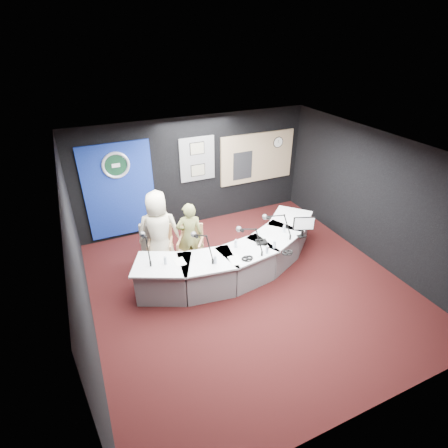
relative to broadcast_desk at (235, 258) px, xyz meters
name	(u,v)px	position (x,y,z in m)	size (l,w,h in m)	color
ground	(249,287)	(0.05, -0.55, -0.38)	(6.00, 6.00, 0.00)	black
ceiling	(255,154)	(0.05, -0.55, 2.42)	(6.00, 6.00, 0.02)	silver
wall_back	(195,172)	(0.05, 2.45, 1.02)	(6.00, 0.02, 2.80)	black
wall_front	(374,347)	(0.05, -3.55, 1.02)	(6.00, 0.02, 2.80)	black
wall_left	(79,268)	(-2.95, -0.55, 1.02)	(0.02, 6.00, 2.80)	black
wall_right	(375,198)	(3.05, -0.55, 1.02)	(0.02, 6.00, 2.80)	black
broadcast_desk	(235,258)	(0.00, 0.00, 0.00)	(4.50, 1.90, 0.75)	silver
backdrop_panel	(120,191)	(-1.85, 2.42, 0.88)	(1.60, 0.05, 2.30)	navy
agency_seal	(116,165)	(-1.85, 2.38, 1.52)	(0.63, 0.63, 0.07)	silver
seal_center	(116,165)	(-1.85, 2.38, 1.52)	(0.48, 0.48, 0.01)	#0D311D
pinboard	(197,159)	(0.10, 2.42, 1.38)	(0.90, 0.04, 1.10)	slate
framed_photo_upper	(197,148)	(0.10, 2.39, 1.65)	(0.34, 0.02, 0.27)	gray
framed_photo_lower	(198,170)	(0.10, 2.39, 1.09)	(0.34, 0.02, 0.27)	gray
booth_window_frame	(257,158)	(1.80, 2.42, 1.18)	(2.12, 0.06, 1.32)	tan
booth_glow	(257,158)	(1.80, 2.41, 1.18)	(2.00, 0.02, 1.20)	#FFE8A1
equipment_rack	(243,166)	(1.35, 2.39, 1.03)	(0.55, 0.02, 0.75)	black
wall_clock	(278,142)	(2.40, 2.39, 1.52)	(0.28, 0.28, 0.01)	white
armchair_left	(161,249)	(-1.37, 0.84, 0.08)	(0.51, 0.51, 0.91)	#AD7A4F
armchair_right	(190,247)	(-0.78, 0.61, 0.12)	(0.55, 0.55, 0.98)	#AD7A4F
draped_jacket	(152,239)	(-1.48, 1.07, 0.24)	(0.50, 0.10, 0.70)	gray
person_man	(159,232)	(-1.37, 0.84, 0.52)	(0.88, 0.57, 1.80)	beige
person_woman	(190,236)	(-0.78, 0.61, 0.39)	(0.56, 0.37, 1.53)	olive
computer_monitor	(303,223)	(1.38, -0.35, 0.70)	(0.40, 0.02, 0.27)	black
desk_phone	(261,242)	(0.48, -0.23, 0.40)	(0.21, 0.17, 0.05)	black
headphones_near	(287,252)	(0.76, -0.75, 0.39)	(0.22, 0.22, 0.04)	black
headphones_far	(247,258)	(-0.05, -0.60, 0.39)	(0.22, 0.22, 0.04)	black
paper_stack	(180,262)	(-1.25, -0.16, 0.38)	(0.19, 0.26, 0.00)	white
notepad	(235,260)	(-0.27, -0.55, 0.38)	(0.21, 0.31, 0.00)	white
boom_mic_a	(146,244)	(-1.77, 0.24, 0.68)	(0.16, 0.74, 0.60)	black
boom_mic_b	(203,243)	(-0.78, -0.17, 0.68)	(0.27, 0.72, 0.60)	black
boom_mic_c	(250,237)	(0.15, -0.33, 0.68)	(0.34, 0.70, 0.60)	black
boom_mic_d	(278,223)	(0.93, -0.08, 0.68)	(0.44, 0.65, 0.60)	black
water_bottles	(243,247)	(0.01, -0.31, 0.46)	(3.10, 0.61, 0.18)	silver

